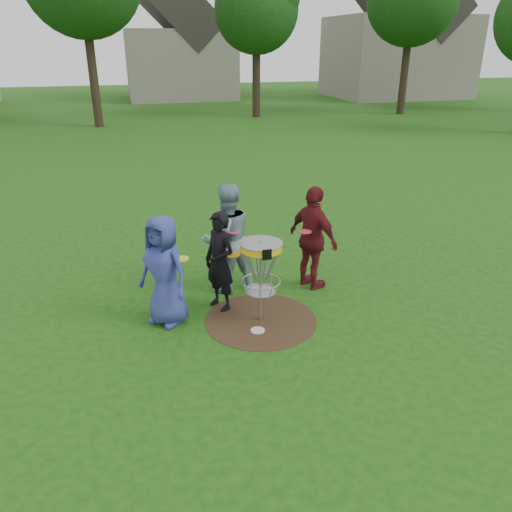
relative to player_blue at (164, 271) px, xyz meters
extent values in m
plane|color=#19470F|center=(1.44, -0.36, -0.89)|extent=(100.00, 100.00, 0.00)
cylinder|color=#47331E|center=(1.44, -0.36, -0.88)|extent=(1.80, 1.80, 0.01)
imported|color=#333A8D|center=(0.00, 0.00, 0.00)|extent=(1.01, 1.02, 1.77)
imported|color=black|center=(0.91, 0.23, -0.05)|extent=(0.65, 0.73, 1.68)
imported|color=#7D98A2|center=(1.16, 0.86, 0.09)|extent=(1.11, 0.97, 1.95)
imported|color=maroon|center=(2.65, 0.58, 0.05)|extent=(0.86, 1.19, 1.88)
cylinder|color=silver|center=(1.31, -0.66, -0.88)|extent=(0.22, 0.22, 0.02)
cylinder|color=#9EA0A5|center=(1.44, -0.36, -0.20)|extent=(0.05, 0.05, 1.38)
cylinder|color=#FFB60D|center=(1.44, -0.36, 0.39)|extent=(0.64, 0.64, 0.10)
cylinder|color=#9EA0A5|center=(1.44, -0.36, 0.45)|extent=(0.66, 0.66, 0.01)
cube|color=black|center=(1.44, -0.68, 0.39)|extent=(0.14, 0.02, 0.16)
torus|color=#9EA0A5|center=(1.44, -0.36, -0.19)|extent=(0.62, 0.62, 0.02)
torus|color=#9EA0A5|center=(1.44, -0.36, -0.35)|extent=(0.50, 0.50, 0.02)
cylinder|color=#9EA0A5|center=(1.44, -0.36, -0.36)|extent=(0.44, 0.44, 0.01)
cylinder|color=#BDFB1B|center=(0.27, -0.07, 0.20)|extent=(0.22, 0.22, 0.02)
cylinder|color=#FFAC15|center=(1.10, 0.03, 0.14)|extent=(0.22, 0.22, 0.02)
cylinder|color=#DC3970|center=(1.23, 0.59, 0.31)|extent=(0.22, 0.22, 0.02)
cylinder|color=#D6384E|center=(2.43, 0.41, 0.26)|extent=(0.22, 0.22, 0.02)
cylinder|color=#38281C|center=(-1.56, 21.14, 1.42)|extent=(0.46, 0.46, 4.62)
cylinder|color=#38281C|center=(7.44, 22.64, 1.00)|extent=(0.46, 0.46, 3.78)
sphere|color=#164211|center=(7.44, 22.64, 4.87)|extent=(4.68, 4.68, 4.68)
cylinder|color=#38281C|center=(16.44, 21.64, 1.21)|extent=(0.46, 0.46, 4.20)
cube|color=gray|center=(4.44, 34.64, 1.61)|extent=(8.00, 7.00, 5.00)
cube|color=#2D2826|center=(4.44, 34.64, 5.55)|extent=(6.11, 7.14, 6.11)
cube|color=gray|center=(21.44, 31.64, 2.11)|extent=(10.00, 8.00, 6.00)
camera|label=1|loc=(-0.40, -7.07, 3.23)|focal=35.00mm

